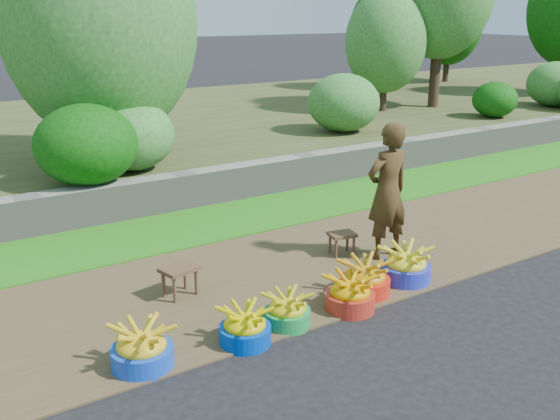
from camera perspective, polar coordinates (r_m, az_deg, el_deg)
ground_plane at (r=6.30m, az=7.34°, el=-9.43°), size 120.00×120.00×0.00m
dirt_shoulder at (r=7.19m, az=0.90°, el=-5.58°), size 80.00×2.50×0.02m
grass_verge at (r=8.81m, az=-6.37°, el=-1.14°), size 80.00×1.50×0.04m
retaining_wall at (r=9.47m, az=-8.76°, el=1.74°), size 80.00×0.35×0.55m
earth_bank at (r=13.97m, az=-17.22°, el=6.27°), size 80.00×10.00×0.50m
basin_a at (r=5.45m, az=-12.52°, el=-12.27°), size 0.52×0.52×0.39m
basin_b at (r=5.69m, az=-3.23°, el=-10.66°), size 0.47×0.47×0.35m
basin_c at (r=5.98m, az=0.66°, el=-9.22°), size 0.45×0.45×0.33m
basin_d at (r=6.30m, az=6.41°, el=-7.66°), size 0.51×0.51×0.38m
basin_e at (r=6.63m, az=7.77°, el=-6.28°), size 0.53×0.53×0.40m
basin_f at (r=7.01m, az=11.42°, el=-5.03°), size 0.56×0.56×0.42m
stool_left at (r=6.56m, az=-9.18°, el=-5.70°), size 0.41×0.35×0.32m
stool_right at (r=7.59m, az=5.69°, el=-2.51°), size 0.35×0.29×0.28m
vendor_woman at (r=7.43m, az=9.80°, el=1.68°), size 0.60×0.39×1.63m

